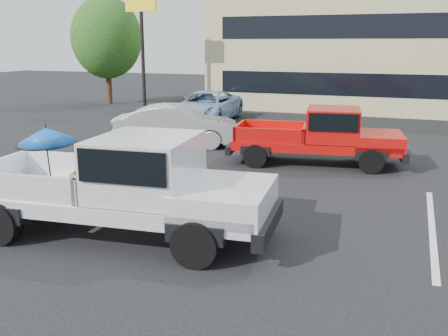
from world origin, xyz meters
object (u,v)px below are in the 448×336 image
at_px(tree_left, 106,38).
at_px(red_pickup, 327,134).
at_px(silver_pickup, 135,181).
at_px(blue_suv, 206,107).
at_px(silver_sedan, 177,126).
at_px(motel_sign, 141,17).

xyz_separation_m(tree_left, red_pickup, (14.23, -10.50, -2.83)).
bearing_deg(silver_pickup, tree_left, 118.92).
height_order(silver_pickup, blue_suv, silver_pickup).
distance_m(silver_sedan, blue_suv, 5.49).
relative_size(silver_pickup, silver_sedan, 1.38).
height_order(tree_left, silver_sedan, tree_left).
height_order(motel_sign, silver_pickup, motel_sign).
xyz_separation_m(red_pickup, blue_suv, (-6.42, 6.32, -0.23)).
bearing_deg(silver_sedan, motel_sign, 18.64).
bearing_deg(blue_suv, motel_sign, 160.36).
bearing_deg(motel_sign, tree_left, 143.13).
xyz_separation_m(tree_left, silver_sedan, (8.96, -9.55, -3.03)).
bearing_deg(red_pickup, tree_left, 135.16).
xyz_separation_m(silver_pickup, red_pickup, (2.30, 6.87, -0.15)).
distance_m(motel_sign, blue_suv, 5.63).
distance_m(silver_pickup, blue_suv, 13.82).
bearing_deg(tree_left, silver_pickup, -55.53).
bearing_deg(silver_pickup, red_pickup, 65.91).
bearing_deg(tree_left, blue_suv, -28.18).
distance_m(silver_pickup, silver_sedan, 8.37).
xyz_separation_m(silver_pickup, silver_sedan, (-2.96, 7.82, -0.35)).
bearing_deg(blue_suv, silver_sedan, -80.22).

